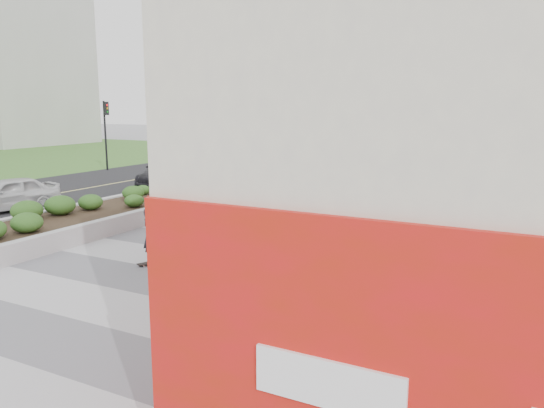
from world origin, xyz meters
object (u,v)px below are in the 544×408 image
at_px(planter, 131,205).
at_px(traffic_signal_near, 240,127).
at_px(car_white, 7,194).
at_px(car_dark, 172,172).
at_px(skateboarder, 150,235).
at_px(traffic_signal_far, 106,125).

height_order(planter, traffic_signal_near, traffic_signal_near).
xyz_separation_m(car_white, car_dark, (1.84, 7.51, 0.13)).
relative_size(planter, skateboarder, 11.83).
distance_m(planter, traffic_signal_far, 15.00).
bearing_deg(traffic_signal_near, car_white, -104.72).
bearing_deg(traffic_signal_near, car_dark, -106.37).
bearing_deg(planter, skateboarder, -43.26).
distance_m(traffic_signal_far, skateboarder, 21.09).
distance_m(planter, car_white, 5.02).
bearing_deg(car_dark, car_white, -123.81).
relative_size(traffic_signal_near, car_white, 1.12).
bearing_deg(car_dark, traffic_signal_near, 53.57).
height_order(planter, skateboarder, skateboarder).
height_order(planter, car_white, car_white).
height_order(traffic_signal_near, car_dark, traffic_signal_near).
relative_size(traffic_signal_near, car_dark, 0.79).
bearing_deg(traffic_signal_near, planter, -80.65).
distance_m(skateboarder, car_dark, 12.83).
xyz_separation_m(skateboarder, car_dark, (-7.50, 10.41, -0.00)).
distance_m(planter, skateboarder, 6.19).
xyz_separation_m(planter, skateboarder, (4.50, -4.24, 0.35)).
xyz_separation_m(traffic_signal_far, car_dark, (7.93, -3.83, -1.99)).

